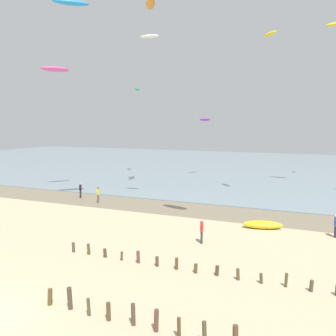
# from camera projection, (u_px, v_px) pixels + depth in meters

# --- Properties ---
(wet_sand_strip) EXTENTS (120.00, 5.72, 0.01)m
(wet_sand_strip) POSITION_uv_depth(u_px,v_px,m) (178.00, 209.00, 36.18)
(wet_sand_strip) COLOR #84755B
(wet_sand_strip) RESTS_ON ground
(sea) EXTENTS (160.00, 70.00, 0.10)m
(sea) POSITION_uv_depth(u_px,v_px,m) (251.00, 167.00, 70.67)
(sea) COLOR #7F939E
(sea) RESTS_ON ground
(groyne_near) EXTENTS (14.27, 0.37, 1.05)m
(groyne_near) POSITION_uv_depth(u_px,v_px,m) (186.00, 328.00, 14.28)
(groyne_near) COLOR brown
(groyne_near) RESTS_ON ground
(groyne_mid) EXTENTS (15.90, 0.36, 0.76)m
(groyne_mid) POSITION_uv_depth(u_px,v_px,m) (181.00, 265.00, 21.01)
(groyne_mid) COLOR brown
(groyne_mid) RESTS_ON ground
(person_nearest_camera) EXTENTS (0.37, 0.51, 1.71)m
(person_nearest_camera) POSITION_uv_depth(u_px,v_px,m) (80.00, 190.00, 41.33)
(person_nearest_camera) COLOR #232328
(person_nearest_camera) RESTS_ON ground
(person_mid_beach) EXTENTS (0.37, 0.51, 1.71)m
(person_mid_beach) POSITION_uv_depth(u_px,v_px,m) (98.00, 194.00, 38.86)
(person_mid_beach) COLOR #4C4C56
(person_mid_beach) RESTS_ON ground
(person_by_waterline) EXTENTS (0.32, 0.54, 1.71)m
(person_by_waterline) POSITION_uv_depth(u_px,v_px,m) (202.00, 230.00, 25.67)
(person_by_waterline) COLOR #383842
(person_by_waterline) RESTS_ON ground
(person_far_down_beach) EXTENTS (0.24, 0.57, 1.71)m
(person_far_down_beach) POSITION_uv_depth(u_px,v_px,m) (336.00, 225.00, 27.01)
(person_far_down_beach) COLOR #232328
(person_far_down_beach) RESTS_ON ground
(grounded_kite) EXTENTS (3.31, 1.85, 0.63)m
(grounded_kite) POSITION_uv_depth(u_px,v_px,m) (263.00, 225.00, 29.34)
(grounded_kite) COLOR yellow
(grounded_kite) RESTS_ON ground
(kite_aloft_0) EXTENTS (2.18, 2.50, 0.63)m
(kite_aloft_0) POSITION_uv_depth(u_px,v_px,m) (270.00, 34.00, 38.24)
(kite_aloft_0) COLOR yellow
(kite_aloft_1) EXTENTS (2.99, 3.34, 0.76)m
(kite_aloft_1) POSITION_uv_depth(u_px,v_px,m) (55.00, 69.00, 43.37)
(kite_aloft_1) COLOR #E54C99
(kite_aloft_5) EXTENTS (3.24, 3.18, 0.74)m
(kite_aloft_5) POSITION_uv_depth(u_px,v_px,m) (71.00, 2.00, 33.80)
(kite_aloft_5) COLOR #2384D1
(kite_aloft_6) EXTENTS (1.70, 2.70, 0.59)m
(kite_aloft_6) POSITION_uv_depth(u_px,v_px,m) (205.00, 120.00, 56.71)
(kite_aloft_6) COLOR purple
(kite_aloft_8) EXTENTS (2.48, 3.68, 1.01)m
(kite_aloft_8) POSITION_uv_depth(u_px,v_px,m) (151.00, 4.00, 41.94)
(kite_aloft_8) COLOR orange
(kite_aloft_9) EXTENTS (2.02, 0.89, 0.35)m
(kite_aloft_9) POSITION_uv_depth(u_px,v_px,m) (150.00, 36.00, 36.12)
(kite_aloft_9) COLOR white
(kite_aloft_12) EXTENTS (1.79, 2.54, 0.59)m
(kite_aloft_12) POSITION_uv_depth(u_px,v_px,m) (137.00, 89.00, 57.96)
(kite_aloft_12) COLOR green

